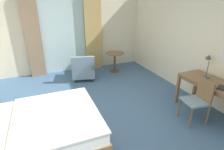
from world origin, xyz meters
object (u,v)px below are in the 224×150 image
Objects in this scene: bed at (32,131)px; writing_desk at (216,87)px; desk_chair at (199,98)px; armchair_by_window at (83,69)px; desk_lamp at (208,61)px; round_cafe_table at (115,58)px.

bed is 1.43× the size of writing_desk.
desk_chair reaches higher than armchair_by_window.
desk_chair is at bearing -177.75° from writing_desk.
bed reaches higher than writing_desk.
bed is 2.96m from armchair_by_window.
desk_lamp is 3.53m from armchair_by_window.
desk_chair is at bearing -9.50° from bed.
desk_chair is (3.15, -0.53, 0.23)m from bed.
desk_chair is at bearing -61.92° from armchair_by_window.
bed is at bearing -120.94° from armchair_by_window.
round_cafe_table is at bearing 11.69° from armchair_by_window.
bed is 4.28× the size of desk_lamp.
desk_chair is 3.48m from armchair_by_window.
armchair_by_window is at bearing 118.08° from desk_chair.
writing_desk is at bearing -55.64° from armchair_by_window.
desk_chair is 1.76× the size of desk_lamp.
writing_desk is 0.61m from desk_lamp.
writing_desk is 3.71m from armchair_by_window.
writing_desk is at bearing -110.47° from desk_lamp.
writing_desk is (3.60, -0.51, 0.40)m from bed.
writing_desk is 2.22× the size of round_cafe_table.
armchair_by_window is at bearing 59.06° from bed.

